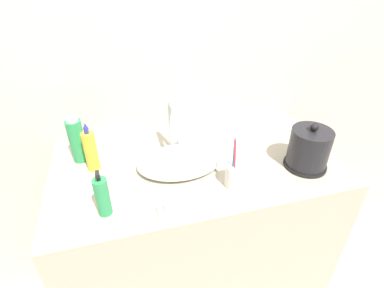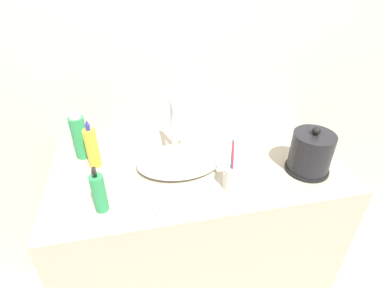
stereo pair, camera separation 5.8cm
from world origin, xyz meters
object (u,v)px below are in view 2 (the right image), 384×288
(shampoo_bottle, at_px, (92,147))
(mouthwash_bottle, at_px, (80,136))
(faucet, at_px, (175,123))
(electric_kettle, at_px, (310,154))
(lotion_bottle, at_px, (99,193))
(toothbrush_cup, at_px, (234,177))

(shampoo_bottle, xyz_separation_m, mouthwash_bottle, (-0.05, 0.08, 0.01))
(faucet, bearing_deg, electric_kettle, -27.50)
(lotion_bottle, bearing_deg, faucet, 45.52)
(mouthwash_bottle, bearing_deg, toothbrush_cup, -29.81)
(lotion_bottle, distance_m, mouthwash_bottle, 0.36)
(electric_kettle, height_order, mouthwash_bottle, mouthwash_bottle)
(faucet, relative_size, electric_kettle, 1.16)
(toothbrush_cup, xyz_separation_m, mouthwash_bottle, (-0.57, 0.33, 0.05))
(faucet, bearing_deg, mouthwash_bottle, 175.31)
(faucet, height_order, electric_kettle, faucet)
(faucet, xyz_separation_m, shampoo_bottle, (-0.34, -0.05, -0.05))
(toothbrush_cup, bearing_deg, faucet, 120.42)
(faucet, relative_size, lotion_bottle, 1.29)
(lotion_bottle, xyz_separation_m, shampoo_bottle, (-0.04, 0.26, 0.01))
(electric_kettle, relative_size, toothbrush_cup, 0.97)
(shampoo_bottle, distance_m, mouthwash_bottle, 0.10)
(faucet, bearing_deg, toothbrush_cup, -59.58)
(mouthwash_bottle, bearing_deg, electric_kettle, -18.04)
(lotion_bottle, height_order, mouthwash_bottle, mouthwash_bottle)
(toothbrush_cup, relative_size, shampoo_bottle, 0.97)
(electric_kettle, bearing_deg, lotion_bottle, -176.17)
(lotion_bottle, relative_size, shampoo_bottle, 0.85)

